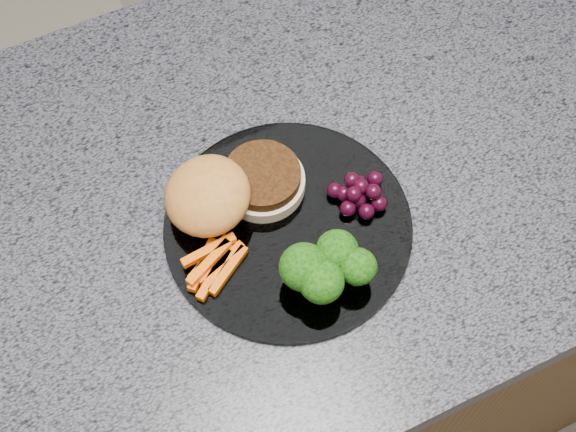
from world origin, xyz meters
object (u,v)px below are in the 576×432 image
object	(u,v)px
plate	(288,226)
burger	(228,192)
grape_bunch	(360,193)
island_cabinet	(321,310)

from	to	relation	value
plate	burger	world-z (taller)	burger
plate	grape_bunch	xyz separation A→B (m)	(0.08, -0.00, 0.02)
plate	burger	bearing A→B (deg)	130.59
plate	island_cabinet	bearing A→B (deg)	35.13
grape_bunch	plate	bearing A→B (deg)	177.14
burger	grape_bunch	bearing A→B (deg)	-37.41
plate	grape_bunch	world-z (taller)	grape_bunch
plate	burger	xyz separation A→B (m)	(-0.04, 0.05, 0.02)
burger	plate	bearing A→B (deg)	-62.83
burger	grape_bunch	size ratio (longest dim) A/B	2.75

